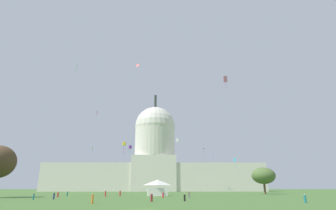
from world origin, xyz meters
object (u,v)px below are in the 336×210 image
Objects in this scene: person_grey_edge_east at (189,195)px; person_navy_mid_right at (54,196)px; person_orange_near_tree_west at (92,199)px; tree_east_far at (263,176)px; person_teal_front_right at (67,194)px; person_red_front_center at (120,193)px; kite_white_mid at (178,140)px; person_black_lawn_far_right at (185,198)px; kite_turquoise_low at (126,148)px; person_maroon_deep_crowd at (152,198)px; kite_blue_mid at (214,155)px; person_teal_near_tent at (305,199)px; person_red_back_right at (58,195)px; kite_yellow_low at (124,144)px; kite_pink_mid at (225,79)px; kite_cyan_low at (235,160)px; event_tent at (157,188)px; kite_magenta_high at (97,113)px; kite_red_high at (138,65)px; kite_violet_low at (130,147)px; kite_lime_low at (93,148)px; capitol_building at (155,162)px; person_red_near_tree_east at (105,194)px; person_black_edge_west at (189,194)px; kite_green_high at (77,65)px; person_red_front_left at (163,195)px; kite_black_mid at (204,150)px; person_teal_back_center at (34,196)px.

person_navy_mid_right is (-31.85, -6.26, 0.02)m from person_grey_edge_east.
person_grey_edge_east is at bearing -97.20° from person_navy_mid_right.
tree_east_far is at bearing -50.86° from person_orange_near_tree_west.
person_red_front_center is at bearing 90.44° from person_teal_front_right.
kite_white_mid reaches higher than person_teal_front_right.
kite_turquoise_low is (-19.59, 54.24, 17.08)m from person_black_lawn_far_right.
kite_blue_mid is at bearing 104.10° from person_maroon_deep_crowd.
person_teal_near_tent is 1.29× the size of kite_white_mid.
person_red_front_center reaches higher than person_red_back_right.
kite_yellow_low is (-1.18, 42.66, 15.84)m from person_orange_near_tree_west.
kite_pink_mid is 52.89m from kite_cyan_low.
event_tent is 4.31× the size of person_maroon_deep_crowd.
tree_east_far reaches higher than person_orange_near_tree_west.
person_orange_near_tree_west is at bearing -40.47° from person_teal_near_tent.
kite_magenta_high is 26.60m from kite_turquoise_low.
person_red_back_right is at bearing 139.06° from kite_blue_mid.
kite_red_high is 39.28m from kite_violet_low.
capitol_building is at bearing 33.79° from kite_lime_low.
kite_pink_mid is 0.63× the size of kite_yellow_low.
tree_east_far is at bearing -71.12° from person_navy_mid_right.
person_maroon_deep_crowd is 1.01× the size of person_navy_mid_right.
person_maroon_deep_crowd is at bearing -96.87° from event_tent.
person_black_edge_west is (25.11, -5.58, -0.07)m from person_red_near_tree_east.
person_red_back_right is 37.46m from kite_green_high.
capitol_building is 92.03m from kite_lime_low.
kite_black_mid is at bearing 159.44° from person_red_front_left.
kite_green_high is 1.10× the size of kite_blue_mid.
person_red_front_center is 0.60× the size of kite_magenta_high.
kite_lime_low is 0.52× the size of kite_yellow_low.
person_maroon_deep_crowd is (4.26, -141.27, -18.80)m from capitol_building.
kite_lime_low reaches higher than person_black_edge_west.
kite_violet_low reaches higher than event_tent.
kite_black_mid reaches higher than person_grey_edge_east.
kite_black_mid is 1.20× the size of kite_lime_low.
kite_black_mid is at bearing -19.81° from person_teal_back_center.
kite_green_high is (-23.44, -19.46, 34.41)m from event_tent.
person_orange_near_tree_west is 65.33m from kite_turquoise_low.
person_grey_edge_east is 0.94× the size of person_maroon_deep_crowd.
person_navy_mid_right reaches higher than person_black_edge_west.
kite_turquoise_low reaches higher than person_red_front_center.
event_tent is 33.22m from kite_lime_low.
person_black_lawn_far_right is (-21.25, 6.40, 0.01)m from person_teal_near_tent.
capitol_building is 88.08× the size of person_orange_near_tree_west.
kite_magenta_high is at bearing 155.93° from kite_pink_mid.
person_red_front_center is 0.74× the size of kite_violet_low.
person_teal_back_center is at bearing -68.71° from person_red_back_right.
person_red_front_left is 9.51m from person_black_edge_west.
kite_cyan_low is (58.29, 20.00, 12.21)m from person_teal_front_right.
person_orange_near_tree_west is 1.21× the size of kite_red_high.
person_black_edge_west is (0.75, 9.78, -0.01)m from person_grey_edge_east.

